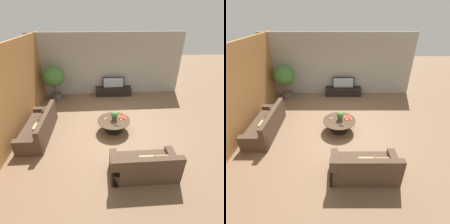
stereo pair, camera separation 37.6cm
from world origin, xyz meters
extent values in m
plane|color=brown|center=(0.00, 0.00, 0.00)|extent=(24.00, 24.00, 0.00)
cube|color=#A39E93|center=(0.00, 3.26, 1.50)|extent=(7.40, 0.12, 3.00)
cube|color=#B2753D|center=(-3.26, 0.20, 1.50)|extent=(0.12, 7.40, 3.00)
cube|color=black|center=(0.29, 2.94, 0.21)|extent=(1.79, 0.48, 0.42)
cube|color=#2D2823|center=(0.29, 2.94, 0.41)|extent=(1.83, 0.50, 0.02)
cube|color=black|center=(0.29, 2.94, 0.69)|extent=(1.08, 0.08, 0.54)
cube|color=#99A8B7|center=(0.29, 2.90, 0.69)|extent=(0.99, 0.00, 0.49)
cube|color=black|center=(0.29, 2.94, 0.43)|extent=(0.32, 0.13, 0.02)
cylinder|color=black|center=(0.07, -0.16, 0.01)|extent=(0.64, 0.64, 0.02)
cylinder|color=black|center=(0.07, -0.16, 0.21)|extent=(0.10, 0.10, 0.41)
cylinder|color=#4C3828|center=(0.07, -0.16, 0.42)|extent=(1.17, 1.17, 0.02)
cube|color=#4C3828|center=(-2.58, -0.25, 0.21)|extent=(0.84, 2.19, 0.42)
cube|color=#4C3828|center=(-2.24, -0.25, 0.63)|extent=(0.16, 2.19, 0.42)
cube|color=#4C3828|center=(-2.58, 0.75, 0.27)|extent=(0.84, 0.20, 0.54)
cube|color=#4C3828|center=(-2.58, -1.24, 0.27)|extent=(0.84, 0.20, 0.54)
cube|color=#422D1E|center=(-2.40, 0.28, 0.59)|extent=(0.17, 0.38, 0.35)
cube|color=#422D1E|center=(-2.40, -0.25, 0.57)|extent=(0.13, 0.34, 0.31)
cube|color=tan|center=(-2.40, -0.78, 0.58)|extent=(0.16, 0.35, 0.33)
cube|color=#4C3828|center=(0.71, -2.17, 0.21)|extent=(1.76, 0.84, 0.42)
cube|color=#4C3828|center=(0.71, -2.51, 0.63)|extent=(1.76, 0.16, 0.42)
cube|color=#4C3828|center=(1.48, -2.17, 0.27)|extent=(0.20, 0.84, 0.54)
cube|color=#4C3828|center=(-0.07, -2.17, 0.27)|extent=(0.20, 0.84, 0.54)
cube|color=olive|center=(1.09, -2.35, 0.58)|extent=(0.35, 0.14, 0.33)
cube|color=tan|center=(0.71, -2.35, 0.59)|extent=(0.37, 0.14, 0.34)
cube|color=#B23328|center=(0.32, -2.35, 0.55)|extent=(0.30, 0.15, 0.28)
cylinder|color=#514C47|center=(-2.52, 2.60, 0.16)|extent=(0.48, 0.48, 0.31)
cylinder|color=brown|center=(-2.52, 2.60, 0.52)|extent=(0.08, 0.08, 0.42)
ellipsoid|color=#3D7533|center=(-2.52, 2.60, 1.18)|extent=(0.97, 0.97, 0.89)
cylinder|color=#514C47|center=(0.10, -0.14, 0.48)|extent=(0.17, 0.17, 0.10)
sphere|color=#3D7533|center=(0.10, -0.14, 0.64)|extent=(0.25, 0.25, 0.25)
cube|color=gold|center=(0.39, -0.04, 0.44)|extent=(0.28, 0.30, 0.02)
cube|color=#A32823|center=(0.39, -0.02, 0.46)|extent=(0.26, 0.27, 0.02)
cube|color=black|center=(0.14, -0.51, 0.44)|extent=(0.16, 0.11, 0.02)
cube|color=gray|center=(-0.22, -0.06, 0.44)|extent=(0.15, 0.13, 0.02)
camera|label=1|loc=(-0.35, -5.39, 3.81)|focal=28.00mm
camera|label=2|loc=(0.03, -5.41, 3.81)|focal=28.00mm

